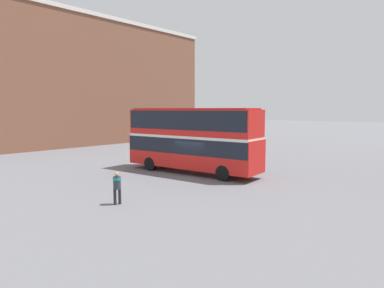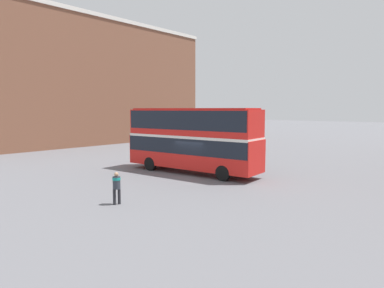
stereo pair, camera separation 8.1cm
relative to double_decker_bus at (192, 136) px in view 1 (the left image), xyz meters
The scene contains 5 objects.
ground_plane 2.94m from the double_decker_bus, 31.16° to the right, with size 240.00×240.00×0.00m, color slate.
building_row_left 28.40m from the double_decker_bus, 162.51° to the left, with size 9.16×35.92×17.13m.
double_decker_bus is the anchor object (origin of this frame).
pedestrian_foreground 9.60m from the double_decker_bus, 72.63° to the right, with size 0.51×0.51×1.65m.
parked_car_kerb_near 17.40m from the double_decker_bus, 130.45° to the left, with size 4.30×1.96×1.49m.
Camera 1 is at (15.96, -18.82, 4.80)m, focal length 32.00 mm.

